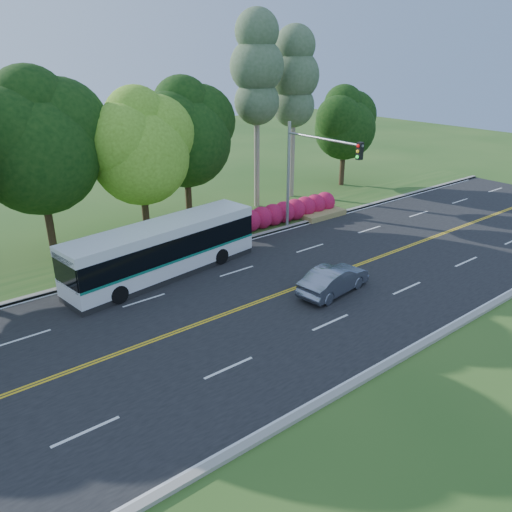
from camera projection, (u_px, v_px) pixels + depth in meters
ground at (286, 292)px, 24.79m from camera, size 120.00×120.00×0.00m
road at (286, 291)px, 24.79m from camera, size 60.00×14.00×0.02m
curb_north at (208, 249)px, 29.95m from camera, size 60.00×0.30×0.15m
curb_south at (407, 354)px, 19.57m from camera, size 60.00×0.30×0.15m
grass_verge at (192, 241)px, 31.30m from camera, size 60.00×4.00×0.10m
lane_markings at (285, 292)px, 24.73m from camera, size 57.60×13.82×0.00m
tree_row at (78, 134)px, 28.08m from camera, size 44.70×9.10×13.84m
bougainvillea_hedge at (286, 212)px, 34.54m from camera, size 9.50×2.25×1.50m
traffic_signal at (309, 163)px, 30.64m from camera, size 0.42×6.10×7.00m
transit_bus at (164, 250)px, 26.09m from camera, size 11.04×3.81×2.83m
sedan at (334, 280)px, 24.42m from camera, size 4.30×1.97×1.37m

